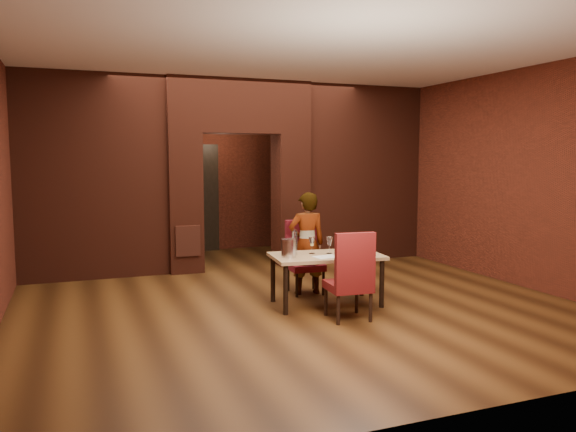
{
  "coord_description": "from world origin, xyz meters",
  "views": [
    {
      "loc": [
        -2.66,
        -7.28,
        1.9
      ],
      "look_at": [
        0.14,
        0.0,
        1.08
      ],
      "focal_mm": 35.0,
      "sensor_mm": 36.0,
      "label": 1
    }
  ],
  "objects_px": {
    "dining_table": "(326,279)",
    "wine_glass_a": "(312,245)",
    "wine_glass_b": "(329,245)",
    "person_seated": "(307,243)",
    "water_bottle": "(294,242)",
    "potted_plant": "(353,274)",
    "chair_near": "(348,275)",
    "wine_bucket": "(289,248)",
    "wine_glass_c": "(342,247)",
    "chair_far": "(306,257)"
  },
  "relations": [
    {
      "from": "dining_table",
      "to": "wine_glass_a",
      "type": "distance_m",
      "value": 0.48
    },
    {
      "from": "dining_table",
      "to": "wine_glass_b",
      "type": "distance_m",
      "value": 0.45
    },
    {
      "from": "person_seated",
      "to": "water_bottle",
      "type": "distance_m",
      "value": 0.6
    },
    {
      "from": "dining_table",
      "to": "potted_plant",
      "type": "xyz_separation_m",
      "value": [
        0.77,
        0.71,
        -0.12
      ]
    },
    {
      "from": "chair_near",
      "to": "wine_glass_a",
      "type": "xyz_separation_m",
      "value": [
        -0.12,
        0.79,
        0.24
      ]
    },
    {
      "from": "wine_glass_a",
      "to": "wine_bucket",
      "type": "bearing_deg",
      "value": -161.77
    },
    {
      "from": "wine_glass_b",
      "to": "wine_glass_c",
      "type": "relative_size",
      "value": 1.09
    },
    {
      "from": "wine_glass_a",
      "to": "person_seated",
      "type": "bearing_deg",
      "value": 74.24
    },
    {
      "from": "chair_near",
      "to": "wine_bucket",
      "type": "distance_m",
      "value": 0.87
    },
    {
      "from": "wine_glass_b",
      "to": "water_bottle",
      "type": "distance_m",
      "value": 0.46
    },
    {
      "from": "wine_glass_a",
      "to": "water_bottle",
      "type": "height_order",
      "value": "water_bottle"
    },
    {
      "from": "person_seated",
      "to": "wine_glass_c",
      "type": "distance_m",
      "value": 0.75
    },
    {
      "from": "water_bottle",
      "to": "wine_glass_b",
      "type": "bearing_deg",
      "value": -16.26
    },
    {
      "from": "wine_glass_b",
      "to": "wine_bucket",
      "type": "height_order",
      "value": "wine_bucket"
    },
    {
      "from": "wine_glass_b",
      "to": "person_seated",
      "type": "bearing_deg",
      "value": 96.78
    },
    {
      "from": "chair_far",
      "to": "wine_glass_c",
      "type": "height_order",
      "value": "chair_far"
    },
    {
      "from": "person_seated",
      "to": "wine_bucket",
      "type": "distance_m",
      "value": 0.83
    },
    {
      "from": "water_bottle",
      "to": "potted_plant",
      "type": "distance_m",
      "value": 1.41
    },
    {
      "from": "person_seated",
      "to": "dining_table",
      "type": "bearing_deg",
      "value": 95.78
    },
    {
      "from": "wine_glass_a",
      "to": "wine_glass_b",
      "type": "relative_size",
      "value": 1.0
    },
    {
      "from": "chair_far",
      "to": "person_seated",
      "type": "xyz_separation_m",
      "value": [
        0.0,
        -0.04,
        0.2
      ]
    },
    {
      "from": "dining_table",
      "to": "chair_near",
      "type": "xyz_separation_m",
      "value": [
        -0.03,
        -0.68,
        0.2
      ]
    },
    {
      "from": "wine_glass_b",
      "to": "water_bottle",
      "type": "height_order",
      "value": "water_bottle"
    },
    {
      "from": "chair_far",
      "to": "wine_glass_b",
      "type": "relative_size",
      "value": 4.6
    },
    {
      "from": "chair_far",
      "to": "potted_plant",
      "type": "bearing_deg",
      "value": 6.37
    },
    {
      "from": "dining_table",
      "to": "potted_plant",
      "type": "distance_m",
      "value": 1.06
    },
    {
      "from": "wine_glass_a",
      "to": "wine_glass_b",
      "type": "bearing_deg",
      "value": -18.09
    },
    {
      "from": "chair_far",
      "to": "potted_plant",
      "type": "xyz_separation_m",
      "value": [
        0.78,
        0.04,
        -0.3
      ]
    },
    {
      "from": "chair_far",
      "to": "wine_glass_b",
      "type": "xyz_separation_m",
      "value": [
        0.07,
        -0.63,
        0.26
      ]
    },
    {
      "from": "chair_far",
      "to": "wine_glass_a",
      "type": "xyz_separation_m",
      "value": [
        -0.15,
        -0.56,
        0.26
      ]
    },
    {
      "from": "chair_near",
      "to": "chair_far",
      "type": "bearing_deg",
      "value": -86.66
    },
    {
      "from": "person_seated",
      "to": "chair_near",
      "type": "bearing_deg",
      "value": 93.85
    },
    {
      "from": "wine_bucket",
      "to": "chair_near",
      "type": "bearing_deg",
      "value": -53.57
    },
    {
      "from": "wine_glass_c",
      "to": "chair_far",
      "type": "bearing_deg",
      "value": 103.76
    },
    {
      "from": "wine_glass_a",
      "to": "water_bottle",
      "type": "bearing_deg",
      "value": 165.55
    },
    {
      "from": "person_seated",
      "to": "potted_plant",
      "type": "distance_m",
      "value": 0.93
    },
    {
      "from": "wine_glass_c",
      "to": "wine_bucket",
      "type": "xyz_separation_m",
      "value": [
        -0.7,
        0.08,
        0.01
      ]
    },
    {
      "from": "potted_plant",
      "to": "chair_far",
      "type": "bearing_deg",
      "value": -176.76
    },
    {
      "from": "water_bottle",
      "to": "wine_bucket",
      "type": "bearing_deg",
      "value": -130.04
    },
    {
      "from": "dining_table",
      "to": "chair_far",
      "type": "distance_m",
      "value": 0.69
    },
    {
      "from": "person_seated",
      "to": "wine_glass_a",
      "type": "bearing_deg",
      "value": 79.18
    },
    {
      "from": "person_seated",
      "to": "water_bottle",
      "type": "xyz_separation_m",
      "value": [
        -0.37,
        -0.46,
        0.1
      ]
    },
    {
      "from": "wine_bucket",
      "to": "water_bottle",
      "type": "distance_m",
      "value": 0.24
    },
    {
      "from": "chair_near",
      "to": "potted_plant",
      "type": "xyz_separation_m",
      "value": [
        0.8,
        1.39,
        -0.32
      ]
    },
    {
      "from": "chair_near",
      "to": "wine_glass_a",
      "type": "height_order",
      "value": "chair_near"
    },
    {
      "from": "dining_table",
      "to": "wine_bucket",
      "type": "relative_size",
      "value": 6.14
    },
    {
      "from": "dining_table",
      "to": "wine_glass_c",
      "type": "distance_m",
      "value": 0.47
    },
    {
      "from": "dining_table",
      "to": "wine_glass_a",
      "type": "bearing_deg",
      "value": 149.87
    },
    {
      "from": "chair_far",
      "to": "wine_bucket",
      "type": "distance_m",
      "value": 0.9
    },
    {
      "from": "dining_table",
      "to": "wine_glass_b",
      "type": "height_order",
      "value": "wine_glass_b"
    }
  ]
}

